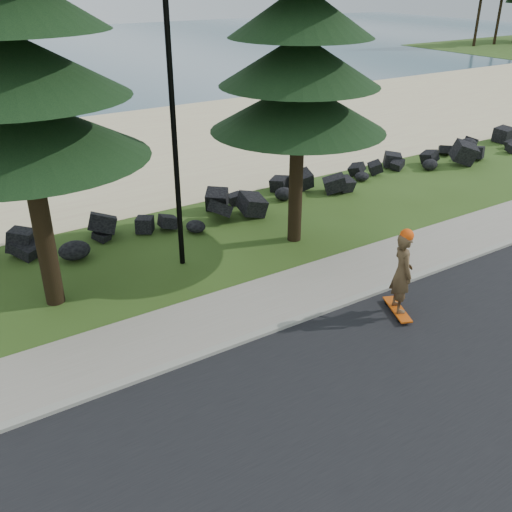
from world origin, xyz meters
The scene contains 8 objects.
ground centered at (0.00, 0.00, 0.00)m, with size 160.00×160.00×0.00m, color #304A17.
road centered at (0.00, -4.50, 0.01)m, with size 160.00×7.00×0.02m, color black.
kerb centered at (0.00, -0.90, 0.05)m, with size 160.00×0.20×0.10m, color #A19F91.
sidewalk centered at (0.00, 0.20, 0.04)m, with size 160.00×2.00×0.08m, color gray.
beach_sand centered at (0.00, 14.50, 0.01)m, with size 160.00×15.00×0.01m, color beige.
seawall_boulders centered at (0.00, 5.60, 0.00)m, with size 60.00×2.40×1.10m, color black, non-canonical shape.
lamp_post centered at (0.00, 3.20, 4.13)m, with size 0.25×0.14×8.14m.
skateboarder centered at (3.11, -1.85, 1.08)m, with size 0.71×1.17×2.14m.
Camera 1 is at (-5.78, -9.65, 7.20)m, focal length 40.00 mm.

